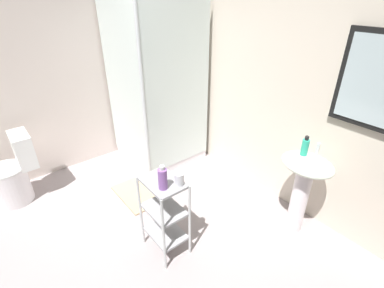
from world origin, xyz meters
name	(u,v)px	position (x,y,z in m)	size (l,w,h in m)	color
ground_plane	(121,264)	(0.00, 0.00, -0.01)	(4.20, 4.20, 0.02)	#9E9092
wall_back	(275,82)	(0.01, 1.85, 1.25)	(4.20, 0.14, 2.50)	beige
wall_left	(30,74)	(-1.85, 0.00, 1.25)	(0.10, 4.20, 2.50)	beige
shower_stall	(157,129)	(-1.22, 1.18, 0.46)	(0.92, 0.92, 2.00)	white
pedestal_sink	(304,180)	(0.68, 1.52, 0.58)	(0.46, 0.37, 0.81)	white
sink_faucet	(318,148)	(0.68, 1.64, 0.86)	(0.03, 0.03, 0.10)	silver
toilet	(14,175)	(-1.48, -0.48, 0.31)	(0.37, 0.49, 0.76)	white
storage_cart	(164,211)	(0.10, 0.41, 0.44)	(0.38, 0.28, 0.74)	silver
hand_soap_bottle	(305,147)	(0.62, 1.53, 0.89)	(0.06, 0.06, 0.18)	#2DBC99
conditioner_bottle_purple	(163,179)	(0.18, 0.37, 0.83)	(0.07, 0.07, 0.20)	#8755A3
rinse_cup	(179,179)	(0.22, 0.49, 0.79)	(0.07, 0.07, 0.10)	silver
bath_mat	(138,193)	(-0.73, 0.58, 0.01)	(0.60, 0.40, 0.02)	tan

